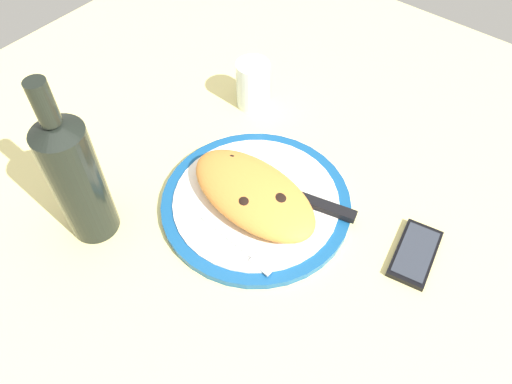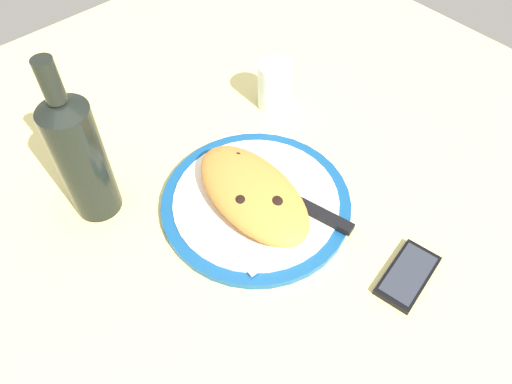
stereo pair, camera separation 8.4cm
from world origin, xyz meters
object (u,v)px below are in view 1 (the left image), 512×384
object	(u,v)px
plate	(256,202)
smartphone	(415,253)
fork	(241,247)
knife	(307,201)
water_glass	(253,87)
wine_bottle	(76,177)
calzone	(255,195)

from	to	relation	value
plate	smartphone	bearing A→B (deg)	17.31
fork	smartphone	xyz separation A→B (cm)	(22.10, 17.41, -1.30)
knife	water_glass	bearing A→B (deg)	147.79
wine_bottle	calzone	bearing A→B (deg)	46.05
calzone	smartphone	distance (cm)	27.74
plate	knife	bearing A→B (deg)	34.34
calzone	water_glass	size ratio (longest dim) A/B	2.64
plate	water_glass	size ratio (longest dim) A/B	3.32
smartphone	wine_bottle	xyz separation A→B (cm)	(-44.90, -28.59, 11.95)
smartphone	fork	bearing A→B (deg)	-141.78
smartphone	wine_bottle	bearing A→B (deg)	-147.52
knife	calzone	bearing A→B (deg)	-140.00
calzone	wine_bottle	bearing A→B (deg)	-133.95
plate	calzone	world-z (taller)	calzone
calzone	smartphone	xyz separation A→B (cm)	(26.01, 8.99, -3.47)
smartphone	wine_bottle	size ratio (longest dim) A/B	0.42
knife	wine_bottle	xyz separation A→B (cm)	(-25.68, -25.29, 10.35)
calzone	knife	xyz separation A→B (cm)	(6.79, 5.70, -1.87)
calzone	fork	xyz separation A→B (cm)	(3.91, -8.42, -2.16)
fork	wine_bottle	bearing A→B (deg)	-153.88
plate	smartphone	world-z (taller)	plate
water_glass	calzone	bearing A→B (deg)	-49.96
knife	wine_bottle	distance (cm)	37.50
knife	water_glass	distance (cm)	29.14
smartphone	water_glass	world-z (taller)	water_glass
fork	wine_bottle	world-z (taller)	wine_bottle
knife	smartphone	xyz separation A→B (cm)	(19.22, 3.29, -1.60)
water_glass	wine_bottle	world-z (taller)	wine_bottle
smartphone	water_glass	size ratio (longest dim) A/B	1.29
plate	water_glass	bearing A→B (deg)	130.29
knife	smartphone	distance (cm)	19.57
plate	wine_bottle	world-z (taller)	wine_bottle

